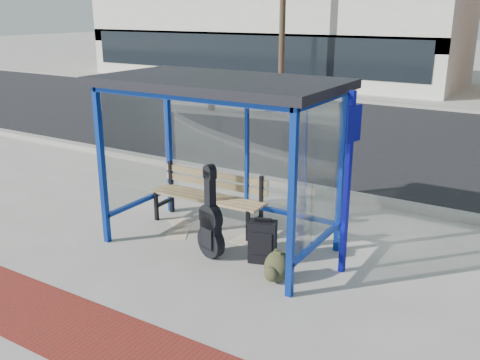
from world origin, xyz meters
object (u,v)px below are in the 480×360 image
Objects in this scene: suitcase at (263,242)px; backpack at (276,268)px; guitar_bag at (211,226)px; bench at (209,194)px.

backpack is (0.41, -0.39, -0.10)m from suitcase.
guitar_bag is 0.74m from suitcase.
bench reaches higher than backpack.
guitar_bag is 1.13m from backpack.
backpack is at bearing 9.80° from guitar_bag.
backpack is at bearing -62.54° from suitcase.
guitar_bag is at bearing -179.17° from suitcase.
suitcase is 1.59× the size of backpack.
guitar_bag is 3.13× the size of backpack.
backpack is at bearing -34.03° from bench.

